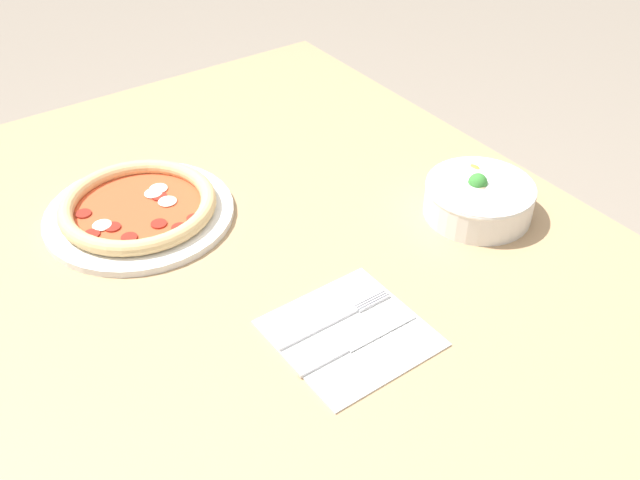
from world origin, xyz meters
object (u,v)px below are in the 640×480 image
Objects in this scene: pizza at (139,208)px; fork at (334,320)px; knife at (354,346)px; bowl at (479,197)px.

fork is (0.39, 0.12, -0.01)m from pizza.
pizza is 0.41m from fork.
fork is at bearing 83.02° from knife.
pizza is 1.62× the size of knife.
fork is at bearing 16.89° from pizza.
bowl is at bearing 55.94° from pizza.
pizza is at bearing 103.95° from knife.
bowl is at bearing 19.58° from knife.
bowl is at bearing 11.77° from fork.
pizza is at bearing -124.06° from bowl.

